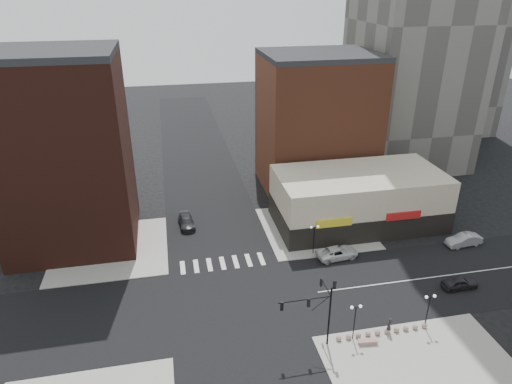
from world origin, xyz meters
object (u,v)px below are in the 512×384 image
object	(u,v)px
white_suv	(337,253)
stone_bench	(368,342)
dark_sedan_east	(460,283)
street_lamp_se_a	(355,314)
silver_sedan	(464,240)
dark_sedan_north	(186,222)
pedestrian	(389,326)
traffic_signal	(319,304)
street_lamp_se_b	(429,303)
street_lamp_ne	(314,232)

from	to	relation	value
white_suv	stone_bench	xyz separation A→B (m)	(-2.61, -15.50, -0.40)
dark_sedan_east	stone_bench	world-z (taller)	dark_sedan_east
street_lamp_se_a	silver_sedan	distance (m)	26.06
dark_sedan_north	pedestrian	world-z (taller)	pedestrian
dark_sedan_east	pedestrian	size ratio (longest dim) A/B	2.24
silver_sedan	dark_sedan_north	world-z (taller)	silver_sedan
traffic_signal	dark_sedan_north	xyz separation A→B (m)	(-11.24, 26.74, -4.21)
street_lamp_se_b	dark_sedan_east	xyz separation A→B (m)	(7.64, 5.48, -2.57)
silver_sedan	street_lamp_ne	bearing A→B (deg)	-100.08
street_lamp_se_b	dark_sedan_north	size ratio (longest dim) A/B	0.81
street_lamp_ne	silver_sedan	size ratio (longest dim) A/B	0.83
traffic_signal	street_lamp_se_a	xyz separation A→B (m)	(3.76, -0.17, -1.67)
pedestrian	street_lamp_ne	bearing A→B (deg)	-107.06
street_lamp_se_a	pedestrian	xyz separation A→B (m)	(3.86, 0.00, -2.22)
traffic_signal	street_lamp_ne	bearing A→B (deg)	73.25
street_lamp_se_b	white_suv	distance (m)	15.30
street_lamp_se_a	street_lamp_se_b	distance (m)	8.00
traffic_signal	silver_sedan	bearing A→B (deg)	28.28
street_lamp_se_a	dark_sedan_north	world-z (taller)	street_lamp_se_a
white_suv	stone_bench	bearing A→B (deg)	164.48
traffic_signal	street_lamp_se_a	world-z (taller)	traffic_signal
silver_sedan	traffic_signal	bearing A→B (deg)	-66.22
street_lamp_se_a	white_suv	distance (m)	15.20
street_lamp_se_a	dark_sedan_north	xyz separation A→B (m)	(-15.00, 26.91, -2.54)
street_lamp_ne	white_suv	world-z (taller)	street_lamp_ne
silver_sedan	street_lamp_se_b	bearing A→B (deg)	-49.32
traffic_signal	dark_sedan_east	size ratio (longest dim) A/B	1.83
street_lamp_se_a	pedestrian	bearing A→B (deg)	0.00
dark_sedan_east	traffic_signal	bearing A→B (deg)	104.83
dark_sedan_east	dark_sedan_north	size ratio (longest dim) A/B	0.83
white_suv	pedestrian	distance (m)	14.50
street_lamp_se_a	dark_sedan_east	size ratio (longest dim) A/B	0.98
street_lamp_se_b	silver_sedan	size ratio (longest dim) A/B	0.83
street_lamp_se_b	dark_sedan_north	world-z (taller)	street_lamp_se_b
dark_sedan_north	stone_bench	distance (m)	32.27
street_lamp_se_b	street_lamp_ne	world-z (taller)	same
dark_sedan_north	stone_bench	size ratio (longest dim) A/B	2.54
street_lamp_se_a	street_lamp_se_b	world-z (taller)	same
traffic_signal	stone_bench	world-z (taller)	traffic_signal
traffic_signal	white_suv	bearing A→B (deg)	62.15
white_suv	stone_bench	size ratio (longest dim) A/B	2.71
silver_sedan	pedestrian	xyz separation A→B (m)	(-18.01, -13.96, 0.24)
stone_bench	street_lamp_se_a	bearing A→B (deg)	145.80
street_lamp_se_a	dark_sedan_east	world-z (taller)	street_lamp_se_a
dark_sedan_east	dark_sedan_north	world-z (taller)	dark_sedan_north
street_lamp_se_b	dark_sedan_north	distance (m)	35.49
stone_bench	street_lamp_se_b	bearing A→B (deg)	14.08
silver_sedan	white_suv	bearing A→B (deg)	-96.21
street_lamp_se_a	dark_sedan_east	xyz separation A→B (m)	(15.64, 5.48, -2.57)
white_suv	silver_sedan	bearing A→B (deg)	-97.67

